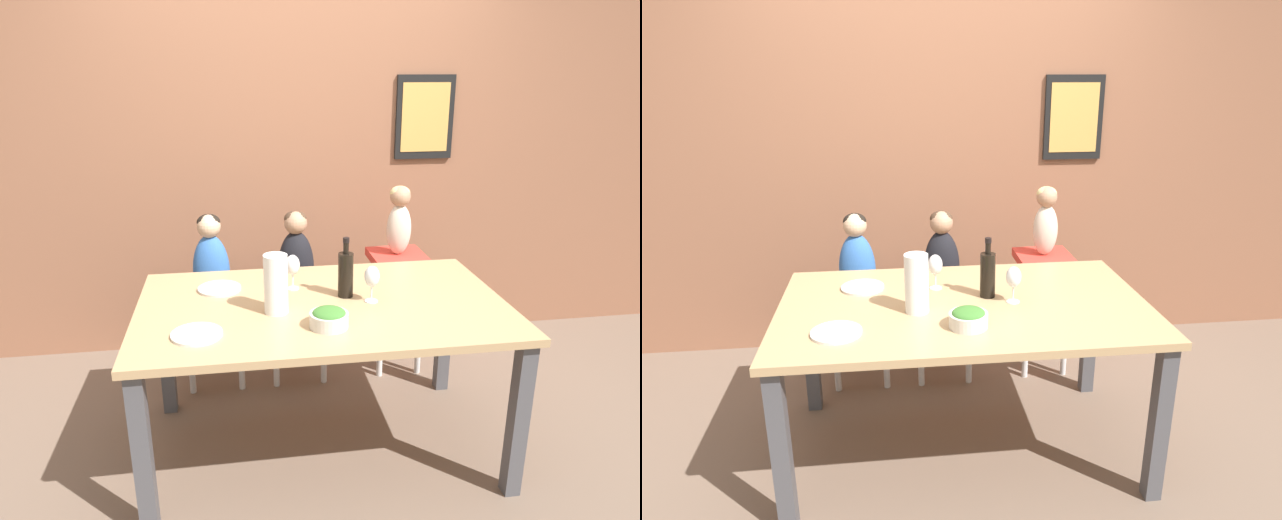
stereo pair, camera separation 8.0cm
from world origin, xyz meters
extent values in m
plane|color=#705B4C|center=(0.00, 0.00, 0.00)|extent=(14.00, 14.00, 0.00)
cube|color=#8E5B42|center=(0.00, 1.24, 1.35)|extent=(10.00, 0.06, 2.70)
cube|color=black|center=(0.85, 1.20, 1.49)|extent=(0.37, 0.02, 0.52)
cube|color=gold|center=(0.85, 1.19, 1.49)|extent=(0.31, 0.00, 0.42)
cube|color=tan|center=(0.00, 0.00, 0.76)|extent=(1.66, 1.00, 0.03)
cube|color=#4C4C51|center=(-0.77, -0.44, 0.37)|extent=(0.07, 0.07, 0.74)
cube|color=#4C4C51|center=(0.77, -0.44, 0.37)|extent=(0.07, 0.07, 0.74)
cube|color=#4C4C51|center=(-0.77, 0.44, 0.37)|extent=(0.07, 0.07, 0.74)
cube|color=#4C4C51|center=(0.77, 0.44, 0.37)|extent=(0.07, 0.07, 0.74)
cylinder|color=silver|center=(-0.66, 0.60, 0.21)|extent=(0.04, 0.04, 0.42)
cylinder|color=silver|center=(-0.38, 0.60, 0.21)|extent=(0.04, 0.04, 0.42)
cylinder|color=silver|center=(-0.66, 0.89, 0.21)|extent=(0.04, 0.04, 0.42)
cylinder|color=silver|center=(-0.38, 0.89, 0.21)|extent=(0.04, 0.04, 0.42)
cube|color=tan|center=(-0.52, 0.75, 0.45)|extent=(0.38, 0.39, 0.05)
cylinder|color=silver|center=(-0.18, 0.60, 0.21)|extent=(0.04, 0.04, 0.42)
cylinder|color=silver|center=(0.10, 0.60, 0.21)|extent=(0.04, 0.04, 0.42)
cylinder|color=silver|center=(-0.18, 0.89, 0.21)|extent=(0.04, 0.04, 0.42)
cylinder|color=silver|center=(0.10, 0.89, 0.21)|extent=(0.04, 0.04, 0.42)
cube|color=tan|center=(-0.04, 0.75, 0.45)|extent=(0.38, 0.39, 0.05)
cylinder|color=silver|center=(0.45, 0.63, 0.34)|extent=(0.04, 0.04, 0.69)
cylinder|color=silver|center=(0.69, 0.63, 0.34)|extent=(0.04, 0.04, 0.69)
cylinder|color=silver|center=(0.45, 0.87, 0.34)|extent=(0.04, 0.04, 0.69)
cylinder|color=silver|center=(0.69, 0.87, 0.34)|extent=(0.04, 0.04, 0.69)
cube|color=red|center=(0.57, 0.75, 0.71)|extent=(0.32, 0.33, 0.05)
ellipsoid|color=#3366B2|center=(-0.52, 0.75, 0.69)|extent=(0.21, 0.16, 0.43)
sphere|color=#D6AD89|center=(-0.52, 0.75, 0.95)|extent=(0.13, 0.13, 0.13)
ellipsoid|color=black|center=(-0.52, 0.75, 0.97)|extent=(0.13, 0.13, 0.09)
ellipsoid|color=black|center=(-0.04, 0.75, 0.69)|extent=(0.21, 0.16, 0.43)
sphere|color=tan|center=(-0.04, 0.75, 0.95)|extent=(0.13, 0.13, 0.13)
ellipsoid|color=#473323|center=(-0.04, 0.75, 0.97)|extent=(0.13, 0.13, 0.09)
ellipsoid|color=beige|center=(0.57, 0.75, 0.89)|extent=(0.15, 0.11, 0.30)
sphere|color=tan|center=(0.57, 0.75, 1.09)|extent=(0.12, 0.12, 0.12)
ellipsoid|color=#DBC684|center=(0.57, 0.75, 1.10)|extent=(0.12, 0.11, 0.08)
cylinder|color=black|center=(0.12, 0.06, 0.88)|extent=(0.07, 0.07, 0.21)
cylinder|color=black|center=(0.12, 0.06, 1.02)|extent=(0.03, 0.03, 0.07)
cylinder|color=black|center=(0.12, 0.06, 1.05)|extent=(0.03, 0.03, 0.02)
cylinder|color=white|center=(-0.22, -0.07, 0.91)|extent=(0.10, 0.10, 0.26)
cylinder|color=white|center=(0.22, -0.02, 0.78)|extent=(0.06, 0.06, 0.00)
cylinder|color=white|center=(0.22, -0.02, 0.81)|extent=(0.01, 0.01, 0.07)
ellipsoid|color=white|center=(0.22, -0.02, 0.90)|extent=(0.07, 0.07, 0.10)
cylinder|color=white|center=(-0.11, 0.19, 0.78)|extent=(0.06, 0.06, 0.00)
cylinder|color=white|center=(-0.11, 0.19, 0.81)|extent=(0.01, 0.01, 0.07)
ellipsoid|color=white|center=(-0.11, 0.19, 0.90)|extent=(0.07, 0.07, 0.10)
cylinder|color=silver|center=(-0.01, -0.25, 0.81)|extent=(0.16, 0.16, 0.06)
ellipsoid|color=#3D752D|center=(-0.01, -0.25, 0.84)|extent=(0.14, 0.14, 0.04)
cylinder|color=silver|center=(-0.55, -0.25, 0.78)|extent=(0.21, 0.21, 0.01)
cylinder|color=silver|center=(-0.47, 0.23, 0.78)|extent=(0.21, 0.21, 0.01)
camera|label=1|loc=(-0.38, -2.36, 1.79)|focal=32.00mm
camera|label=2|loc=(-0.30, -2.37, 1.79)|focal=32.00mm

